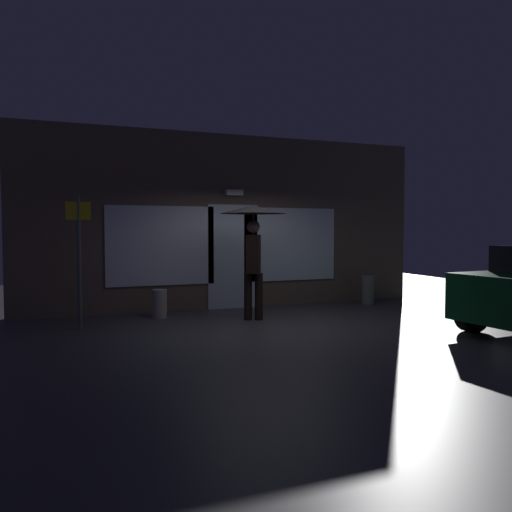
{
  "coord_description": "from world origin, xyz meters",
  "views": [
    {
      "loc": [
        -3.48,
        -8.06,
        1.67
      ],
      "look_at": [
        -0.05,
        0.7,
        1.19
      ],
      "focal_mm": 35.78,
      "sensor_mm": 36.0,
      "label": 1
    }
  ],
  "objects": [
    {
      "name": "street_sign_post",
      "position": [
        -3.14,
        0.96,
        1.27
      ],
      "size": [
        0.4,
        0.07,
        2.24
      ],
      "color": "#595B60",
      "rests_on": "ground"
    },
    {
      "name": "person_with_umbrella",
      "position": [
        -0.1,
        0.7,
        1.67
      ],
      "size": [
        1.25,
        1.25,
        2.11
      ],
      "rotation": [
        0.0,
        0.0,
        -2.03
      ],
      "color": "black",
      "rests_on": "ground"
    },
    {
      "name": "building_facade",
      "position": [
        -0.0,
        2.34,
        1.82
      ],
      "size": [
        8.8,
        0.48,
        3.68
      ],
      "color": "brown",
      "rests_on": "ground"
    },
    {
      "name": "ground_plane",
      "position": [
        0.0,
        0.0,
        0.0
      ],
      "size": [
        18.0,
        18.0,
        0.0
      ],
      "primitive_type": "plane",
      "color": "#423F44"
    },
    {
      "name": "sidewalk_bollard",
      "position": [
        -1.69,
        1.54,
        0.27
      ],
      "size": [
        0.27,
        0.27,
        0.54
      ],
      "primitive_type": "cylinder",
      "color": "#B2A899",
      "rests_on": "ground"
    },
    {
      "name": "sidewalk_bollard_2",
      "position": [
        3.01,
        1.62,
        0.32
      ],
      "size": [
        0.26,
        0.26,
        0.65
      ],
      "primitive_type": "cylinder",
      "color": "slate",
      "rests_on": "ground"
    }
  ]
}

